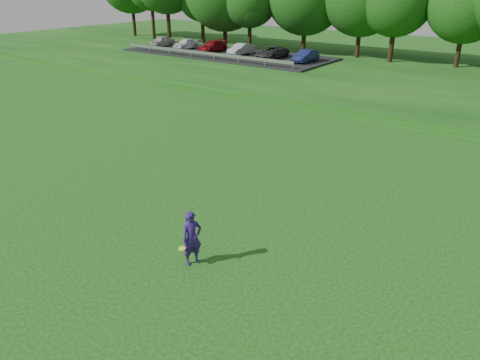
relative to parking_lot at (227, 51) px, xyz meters
The scene contains 5 objects.
ground 40.56m from the parking_lot, 54.04° to the right, with size 140.00×140.00×0.00m, color #0D4610.
berm 23.85m from the parking_lot, ahead, with size 130.00×30.00×0.60m, color #0D4610.
walking_path 27.06m from the parking_lot, 28.31° to the right, with size 130.00×1.60×0.04m, color gray.
parking_lot is the anchor object (origin of this frame).
woman 40.36m from the parking_lot, 54.15° to the right, with size 0.67×0.87×1.86m.
Camera 1 is at (8.68, -9.49, 8.60)m, focal length 35.00 mm.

